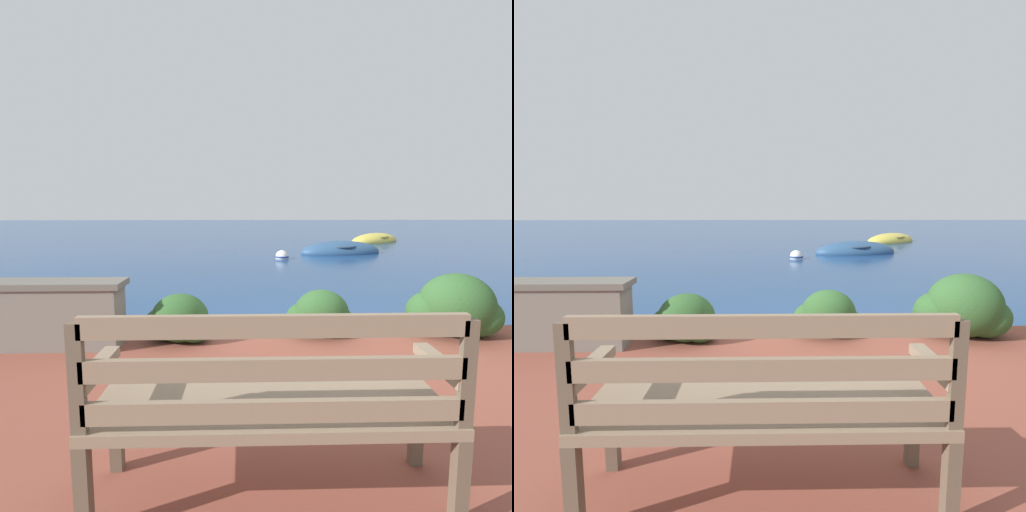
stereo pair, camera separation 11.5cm
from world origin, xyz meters
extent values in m
plane|color=navy|center=(0.00, 0.00, 0.00)|extent=(80.00, 80.00, 0.00)
cube|color=brown|center=(-1.54, -2.39, 0.42)|extent=(0.06, 0.06, 0.40)
cube|color=brown|center=(0.01, -2.39, 0.42)|extent=(0.06, 0.06, 0.40)
cube|color=brown|center=(-1.54, -2.81, 0.42)|extent=(0.06, 0.06, 0.40)
cube|color=brown|center=(0.01, -2.81, 0.42)|extent=(0.06, 0.06, 0.40)
cube|color=#8C755B|center=(-0.77, -2.60, 0.65)|extent=(1.61, 0.48, 0.05)
cube|color=#8C755B|center=(-0.77, -2.81, 0.75)|extent=(1.53, 0.04, 0.09)
cube|color=#8C755B|center=(-0.77, -2.81, 0.93)|extent=(1.53, 0.04, 0.09)
cube|color=#8C755B|center=(-0.77, -2.81, 1.10)|extent=(1.53, 0.04, 0.09)
cube|color=brown|center=(-1.54, -2.81, 0.90)|extent=(0.06, 0.04, 0.45)
cube|color=brown|center=(0.01, -2.81, 0.90)|extent=(0.06, 0.04, 0.45)
cube|color=#8C755B|center=(-1.54, -2.60, 0.85)|extent=(0.07, 0.43, 0.05)
cube|color=#8C755B|center=(0.01, -2.60, 0.85)|extent=(0.07, 0.43, 0.05)
cube|color=slate|center=(-2.95, -0.56, 0.51)|extent=(1.75, 0.35, 0.58)
cube|color=#635F56|center=(-2.95, -0.56, 0.83)|extent=(1.84, 0.39, 0.06)
ellipsoid|color=#426B33|center=(-2.88, -0.35, 0.50)|extent=(0.65, 0.59, 0.56)
ellipsoid|color=#426B33|center=(-3.06, -0.30, 0.42)|extent=(0.49, 0.44, 0.39)
ellipsoid|color=#426B33|center=(-2.72, -0.38, 0.40)|extent=(0.46, 0.41, 0.36)
ellipsoid|color=#2D5628|center=(-1.53, -0.43, 0.46)|extent=(0.57, 0.51, 0.48)
ellipsoid|color=#2D5628|center=(-1.68, -0.39, 0.39)|extent=(0.42, 0.38, 0.34)
ellipsoid|color=#2D5628|center=(-1.38, -0.46, 0.38)|extent=(0.40, 0.36, 0.31)
ellipsoid|color=#2D5628|center=(-0.09, -0.29, 0.46)|extent=(0.57, 0.51, 0.48)
ellipsoid|color=#2D5628|center=(-0.24, -0.25, 0.39)|extent=(0.42, 0.38, 0.34)
ellipsoid|color=#2D5628|center=(0.06, -0.32, 0.38)|extent=(0.40, 0.36, 0.31)
ellipsoid|color=#2D5628|center=(1.32, -0.33, 0.55)|extent=(0.77, 0.69, 0.65)
ellipsoid|color=#2D5628|center=(1.10, -0.27, 0.45)|extent=(0.58, 0.52, 0.46)
ellipsoid|color=#2D5628|center=(1.51, -0.37, 0.43)|extent=(0.54, 0.48, 0.42)
ellipsoid|color=#2D517A|center=(2.29, 8.63, 0.06)|extent=(2.84, 1.51, 0.73)
torus|color=#2D4157|center=(2.29, 8.63, 0.26)|extent=(1.27, 1.27, 0.07)
cube|color=#846647|center=(2.69, 8.70, 0.23)|extent=(0.26, 0.88, 0.04)
cube|color=#846647|center=(1.96, 8.58, 0.23)|extent=(0.26, 0.88, 0.04)
ellipsoid|color=#DBC64C|center=(4.77, 12.72, 0.05)|extent=(3.06, 2.83, 0.69)
torus|color=olive|center=(4.77, 12.72, 0.24)|extent=(1.62, 1.62, 0.07)
cube|color=#846647|center=(4.42, 12.42, 0.21)|extent=(0.68, 0.77, 0.04)
cube|color=#846647|center=(5.06, 12.96, 0.21)|extent=(0.68, 0.77, 0.04)
sphere|color=white|center=(0.23, 7.38, 0.07)|extent=(0.39, 0.39, 0.39)
torus|color=navy|center=(0.23, 7.38, 0.07)|extent=(0.43, 0.43, 0.05)
camera|label=1|loc=(-0.89, -4.31, 1.57)|focal=28.00mm
camera|label=2|loc=(-0.77, -4.31, 1.57)|focal=28.00mm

